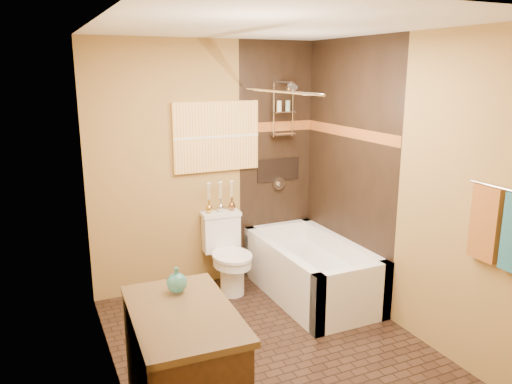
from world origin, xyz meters
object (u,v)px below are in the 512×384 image
bathtub (311,274)px  toilet (228,253)px  vanity (184,375)px  sunset_painting (216,137)px

bathtub → toilet: bearing=146.7°
toilet → vanity: vanity is taller
sunset_painting → vanity: bearing=-115.6°
bathtub → sunset_painting: bearing=134.2°
sunset_painting → toilet: bearing=-90.0°
bathtub → toilet: toilet is taller
sunset_painting → bathtub: size_ratio=0.60×
bathtub → vanity: 2.23m
bathtub → toilet: 0.86m
toilet → vanity: bearing=-114.6°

